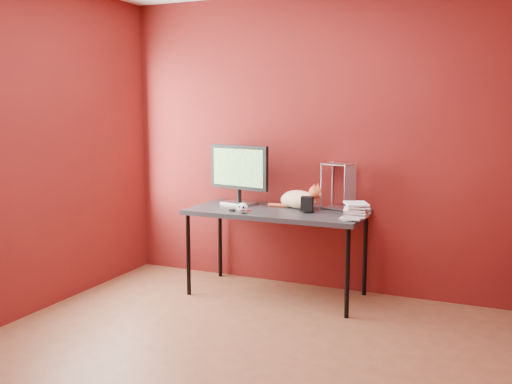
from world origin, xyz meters
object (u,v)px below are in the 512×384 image
at_px(monitor, 239,172).
at_px(speaker, 307,205).
at_px(skull_mug, 243,208).
at_px(book_stack, 347,130).
at_px(desk, 277,216).
at_px(cat, 299,199).

distance_m(monitor, speaker, 0.74).
height_order(skull_mug, speaker, speaker).
bearing_deg(monitor, book_stack, -1.18).
bearing_deg(speaker, desk, 167.99).
bearing_deg(desk, cat, 40.50).
bearing_deg(cat, book_stack, -11.87).
xyz_separation_m(cat, book_stack, (0.48, -0.26, 0.61)).
relative_size(speaker, book_stack, 0.10).
height_order(monitor, speaker, monitor).
xyz_separation_m(cat, skull_mug, (-0.35, -0.40, -0.04)).
bearing_deg(desk, speaker, -3.17).
xyz_separation_m(desk, book_stack, (0.63, -0.12, 0.74)).
distance_m(desk, book_stack, 0.98).
height_order(cat, speaker, cat).
distance_m(cat, book_stack, 0.81).
relative_size(desk, speaker, 11.14).
xyz_separation_m(skull_mug, book_stack, (0.83, 0.14, 0.65)).
distance_m(monitor, cat, 0.61).
distance_m(skull_mug, book_stack, 1.06).
bearing_deg(speaker, skull_mug, -161.00).
distance_m(monitor, skull_mug, 0.52).
bearing_deg(skull_mug, book_stack, 2.00).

